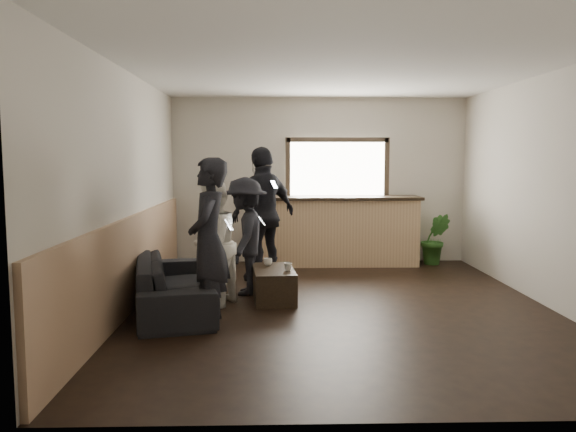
{
  "coord_description": "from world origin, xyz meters",
  "views": [
    {
      "loc": [
        -0.8,
        -6.6,
        1.78
      ],
      "look_at": [
        -0.61,
        0.4,
        1.06
      ],
      "focal_mm": 35.0,
      "sensor_mm": 36.0,
      "label": 1
    }
  ],
  "objects_px": {
    "bar_counter": "(338,227)",
    "person_b": "(213,244)",
    "coffee_table": "(274,284)",
    "person_c": "(245,236)",
    "cup_b": "(288,267)",
    "person_d": "(264,214)",
    "person_a": "(209,242)",
    "sofa": "(173,284)",
    "potted_plant": "(435,239)",
    "cup_a": "(268,262)"
  },
  "relations": [
    {
      "from": "sofa",
      "to": "person_d",
      "type": "bearing_deg",
      "value": -46.19
    },
    {
      "from": "cup_a",
      "to": "potted_plant",
      "type": "height_order",
      "value": "potted_plant"
    },
    {
      "from": "cup_b",
      "to": "person_b",
      "type": "bearing_deg",
      "value": -171.03
    },
    {
      "from": "potted_plant",
      "to": "person_b",
      "type": "xyz_separation_m",
      "value": [
        -3.45,
        -2.58,
        0.33
      ]
    },
    {
      "from": "cup_b",
      "to": "potted_plant",
      "type": "height_order",
      "value": "potted_plant"
    },
    {
      "from": "sofa",
      "to": "person_b",
      "type": "relative_size",
      "value": 1.38
    },
    {
      "from": "coffee_table",
      "to": "cup_a",
      "type": "height_order",
      "value": "cup_a"
    },
    {
      "from": "bar_counter",
      "to": "person_b",
      "type": "bearing_deg",
      "value": -124.72
    },
    {
      "from": "person_b",
      "to": "person_c",
      "type": "distance_m",
      "value": 0.71
    },
    {
      "from": "coffee_table",
      "to": "cup_a",
      "type": "relative_size",
      "value": 7.75
    },
    {
      "from": "person_a",
      "to": "person_c",
      "type": "bearing_deg",
      "value": 170.32
    },
    {
      "from": "cup_b",
      "to": "person_c",
      "type": "xyz_separation_m",
      "value": [
        -0.55,
        0.47,
        0.32
      ]
    },
    {
      "from": "bar_counter",
      "to": "person_c",
      "type": "height_order",
      "value": "bar_counter"
    },
    {
      "from": "bar_counter",
      "to": "person_d",
      "type": "xyz_separation_m",
      "value": [
        -1.23,
        -1.22,
        0.33
      ]
    },
    {
      "from": "person_b",
      "to": "bar_counter",
      "type": "bearing_deg",
      "value": 166.47
    },
    {
      "from": "potted_plant",
      "to": "person_a",
      "type": "distance_m",
      "value": 4.77
    },
    {
      "from": "person_a",
      "to": "person_c",
      "type": "xyz_separation_m",
      "value": [
        0.32,
        1.34,
        -0.13
      ]
    },
    {
      "from": "cup_a",
      "to": "cup_b",
      "type": "distance_m",
      "value": 0.43
    },
    {
      "from": "sofa",
      "to": "person_c",
      "type": "distance_m",
      "value": 1.22
    },
    {
      "from": "bar_counter",
      "to": "person_b",
      "type": "height_order",
      "value": "bar_counter"
    },
    {
      "from": "bar_counter",
      "to": "cup_b",
      "type": "xyz_separation_m",
      "value": [
        -0.91,
        -2.48,
        -0.19
      ]
    },
    {
      "from": "coffee_table",
      "to": "person_b",
      "type": "relative_size",
      "value": 0.59
    },
    {
      "from": "sofa",
      "to": "person_b",
      "type": "distance_m",
      "value": 0.66
    },
    {
      "from": "bar_counter",
      "to": "sofa",
      "type": "bearing_deg",
      "value": -129.1
    },
    {
      "from": "cup_b",
      "to": "person_a",
      "type": "xyz_separation_m",
      "value": [
        -0.87,
        -0.87,
        0.45
      ]
    },
    {
      "from": "coffee_table",
      "to": "person_c",
      "type": "xyz_separation_m",
      "value": [
        -0.37,
        0.34,
        0.57
      ]
    },
    {
      "from": "bar_counter",
      "to": "cup_b",
      "type": "distance_m",
      "value": 2.65
    },
    {
      "from": "potted_plant",
      "to": "person_d",
      "type": "relative_size",
      "value": 0.44
    },
    {
      "from": "cup_b",
      "to": "person_d",
      "type": "relative_size",
      "value": 0.05
    },
    {
      "from": "potted_plant",
      "to": "person_a",
      "type": "xyz_separation_m",
      "value": [
        -3.41,
        -3.31,
        0.46
      ]
    },
    {
      "from": "person_a",
      "to": "bar_counter",
      "type": "bearing_deg",
      "value": 155.81
    },
    {
      "from": "bar_counter",
      "to": "potted_plant",
      "type": "bearing_deg",
      "value": -1.61
    },
    {
      "from": "person_d",
      "to": "cup_b",
      "type": "bearing_deg",
      "value": 60.99
    },
    {
      "from": "coffee_table",
      "to": "person_b",
      "type": "bearing_deg",
      "value": -159.34
    },
    {
      "from": "cup_b",
      "to": "person_d",
      "type": "bearing_deg",
      "value": 104.02
    },
    {
      "from": "coffee_table",
      "to": "cup_b",
      "type": "relative_size",
      "value": 8.77
    },
    {
      "from": "cup_a",
      "to": "person_b",
      "type": "relative_size",
      "value": 0.08
    },
    {
      "from": "sofa",
      "to": "person_d",
      "type": "relative_size",
      "value": 1.08
    },
    {
      "from": "coffee_table",
      "to": "potted_plant",
      "type": "relative_size",
      "value": 1.04
    },
    {
      "from": "coffee_table",
      "to": "cup_b",
      "type": "xyz_separation_m",
      "value": [
        0.18,
        -0.13,
        0.25
      ]
    },
    {
      "from": "potted_plant",
      "to": "sofa",
      "type": "bearing_deg",
      "value": -144.81
    },
    {
      "from": "person_a",
      "to": "person_d",
      "type": "xyz_separation_m",
      "value": [
        0.55,
        2.13,
        0.08
      ]
    },
    {
      "from": "cup_b",
      "to": "person_a",
      "type": "relative_size",
      "value": 0.06
    },
    {
      "from": "coffee_table",
      "to": "person_c",
      "type": "relative_size",
      "value": 0.58
    },
    {
      "from": "potted_plant",
      "to": "person_c",
      "type": "bearing_deg",
      "value": -147.55
    },
    {
      "from": "bar_counter",
      "to": "person_c",
      "type": "relative_size",
      "value": 1.76
    },
    {
      "from": "person_b",
      "to": "potted_plant",
      "type": "bearing_deg",
      "value": 148.01
    },
    {
      "from": "cup_a",
      "to": "person_c",
      "type": "distance_m",
      "value": 0.46
    },
    {
      "from": "bar_counter",
      "to": "cup_a",
      "type": "bearing_deg",
      "value": -118.66
    },
    {
      "from": "person_a",
      "to": "person_b",
      "type": "height_order",
      "value": "person_a"
    }
  ]
}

